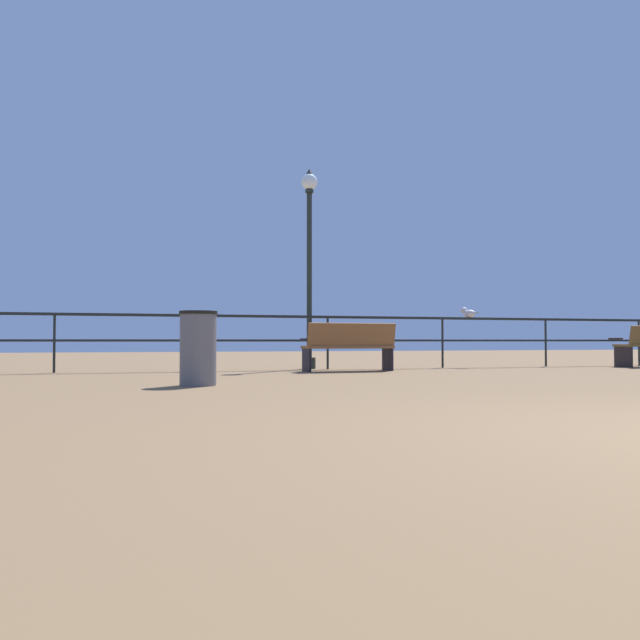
{
  "coord_description": "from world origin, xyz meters",
  "views": [
    {
      "loc": [
        -3.78,
        -2.4,
        0.55
      ],
      "look_at": [
        -0.31,
        9.08,
        0.93
      ],
      "focal_mm": 36.73,
      "sensor_mm": 36.0,
      "label": 1
    }
  ],
  "objects_px": {
    "lamppost_center": "(309,249)",
    "bench_near_left": "(350,344)",
    "trash_bin": "(198,348)",
    "seagull_on_rail": "(468,313)"
  },
  "relations": [
    {
      "from": "lamppost_center",
      "to": "trash_bin",
      "type": "xyz_separation_m",
      "value": [
        -2.6,
        -4.19,
        -1.89
      ]
    },
    {
      "from": "lamppost_center",
      "to": "bench_near_left",
      "type": "bearing_deg",
      "value": -71.09
    },
    {
      "from": "lamppost_center",
      "to": "seagull_on_rail",
      "type": "height_order",
      "value": "lamppost_center"
    },
    {
      "from": "bench_near_left",
      "to": "lamppost_center",
      "type": "bearing_deg",
      "value": 108.91
    },
    {
      "from": "bench_near_left",
      "to": "seagull_on_rail",
      "type": "xyz_separation_m",
      "value": [
        2.92,
        0.93,
        0.64
      ]
    },
    {
      "from": "bench_near_left",
      "to": "lamppost_center",
      "type": "height_order",
      "value": "lamppost_center"
    },
    {
      "from": "bench_near_left",
      "to": "seagull_on_rail",
      "type": "distance_m",
      "value": 3.13
    },
    {
      "from": "seagull_on_rail",
      "to": "lamppost_center",
      "type": "bearing_deg",
      "value": 175.34
    },
    {
      "from": "lamppost_center",
      "to": "trash_bin",
      "type": "distance_m",
      "value": 5.28
    },
    {
      "from": "bench_near_left",
      "to": "seagull_on_rail",
      "type": "relative_size",
      "value": 3.87
    }
  ]
}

